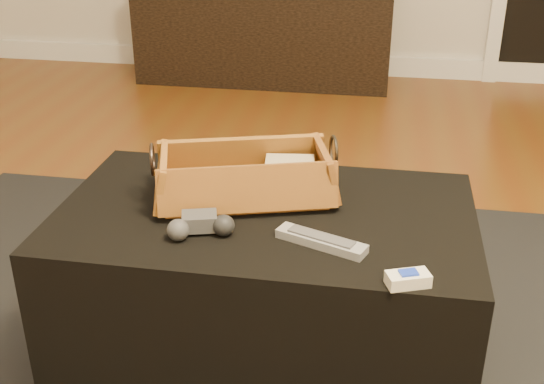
% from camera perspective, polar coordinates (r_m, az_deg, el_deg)
% --- Properties ---
extents(floor, '(5.00, 5.50, 0.01)m').
position_cam_1_polar(floor, '(1.89, 0.10, -13.18)').
color(floor, brown).
rests_on(floor, ground).
extents(baseboard, '(5.00, 0.04, 0.12)m').
position_cam_1_polar(baseboard, '(4.34, 6.37, 10.58)').
color(baseboard, white).
rests_on(baseboard, floor).
extents(media_cabinet, '(1.48, 0.45, 0.58)m').
position_cam_1_polar(media_cabinet, '(4.13, -0.62, 13.24)').
color(media_cabinet, black).
rests_on(media_cabinet, floor).
extents(area_rug, '(2.60, 2.00, 0.01)m').
position_cam_1_polar(area_rug, '(1.83, -0.80, -14.17)').
color(area_rug, black).
rests_on(area_rug, floor).
extents(ottoman, '(1.00, 0.60, 0.42)m').
position_cam_1_polar(ottoman, '(1.75, -0.54, -7.68)').
color(ottoman, black).
rests_on(ottoman, area_rug).
extents(tv_remote, '(0.24, 0.14, 0.02)m').
position_cam_1_polar(tv_remote, '(1.67, -2.99, 0.07)').
color(tv_remote, black).
rests_on(tv_remote, wicker_basket).
extents(cloth_bundle, '(0.13, 0.10, 0.07)m').
position_cam_1_polar(cloth_bundle, '(1.72, 1.49, 1.66)').
color(cloth_bundle, '#C4B088').
rests_on(cloth_bundle, wicker_basket).
extents(wicker_basket, '(0.49, 0.35, 0.16)m').
position_cam_1_polar(wicker_basket, '(1.68, -2.29, 1.11)').
color(wicker_basket, '#AF6627').
rests_on(wicker_basket, ottoman).
extents(game_controller, '(0.16, 0.11, 0.05)m').
position_cam_1_polar(game_controller, '(1.53, -6.01, -2.77)').
color(game_controller, '#39393C').
rests_on(game_controller, ottoman).
extents(silver_remote, '(0.21, 0.12, 0.02)m').
position_cam_1_polar(silver_remote, '(1.49, 4.14, -4.08)').
color(silver_remote, '#94959B').
rests_on(silver_remote, ottoman).
extents(cream_gadget, '(0.09, 0.07, 0.03)m').
position_cam_1_polar(cream_gadget, '(1.38, 11.31, -7.14)').
color(cream_gadget, white).
rests_on(cream_gadget, ottoman).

